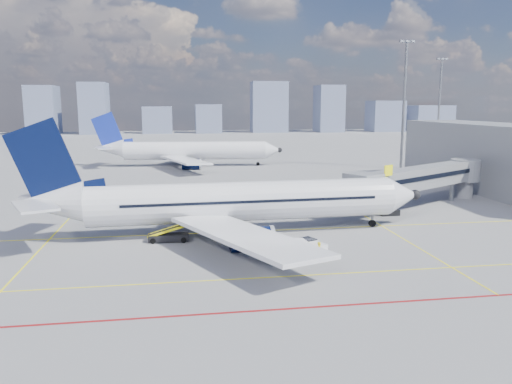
# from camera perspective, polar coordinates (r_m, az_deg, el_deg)

# --- Properties ---
(ground) EXTENTS (420.00, 420.00, 0.00)m
(ground) POSITION_cam_1_polar(r_m,az_deg,el_deg) (44.01, 1.25, -7.06)
(ground) COLOR gray
(ground) RESTS_ON ground
(apron_markings) EXTENTS (90.00, 35.12, 0.01)m
(apron_markings) POSITION_cam_1_polar(r_m,az_deg,el_deg) (40.25, 1.42, -8.70)
(apron_markings) COLOR #FCF30D
(apron_markings) RESTS_ON ground
(jet_bridge) EXTENTS (23.55, 15.78, 6.30)m
(jet_bridge) POSITION_cam_1_polar(r_m,az_deg,el_deg) (66.68, 18.86, 1.55)
(jet_bridge) COLOR gray
(jet_bridge) RESTS_ON ground
(terminal_block) EXTENTS (10.00, 42.00, 10.00)m
(terminal_block) POSITION_cam_1_polar(r_m,az_deg,el_deg) (82.80, 26.10, 3.49)
(terminal_block) COLOR gray
(terminal_block) RESTS_ON ground
(floodlight_mast_ne) EXTENTS (3.20, 0.61, 25.45)m
(floodlight_mast_ne) POSITION_cam_1_polar(r_m,az_deg,el_deg) (106.60, 16.56, 9.95)
(floodlight_mast_ne) COLOR slate
(floodlight_mast_ne) RESTS_ON ground
(floodlight_mast_far) EXTENTS (3.20, 0.61, 25.45)m
(floodlight_mast_far) POSITION_cam_1_polar(r_m,az_deg,el_deg) (150.07, 20.23, 9.64)
(floodlight_mast_far) COLOR slate
(floodlight_mast_far) RESTS_ON ground
(distant_skyline) EXTENTS (247.48, 15.28, 27.45)m
(distant_skyline) POSITION_cam_1_polar(r_m,az_deg,el_deg) (231.43, -9.37, 9.13)
(distant_skyline) COLOR slate
(distant_skyline) RESTS_ON ground
(main_aircraft) EXTENTS (41.34, 36.01, 12.05)m
(main_aircraft) POSITION_cam_1_polar(r_m,az_deg,el_deg) (49.93, -3.32, -1.21)
(main_aircraft) COLOR silver
(main_aircraft) RESTS_ON ground
(second_aircraft) EXTENTS (39.66, 34.50, 11.59)m
(second_aircraft) POSITION_cam_1_polar(r_m,az_deg,el_deg) (106.50, -7.90, 4.68)
(second_aircraft) COLOR silver
(second_aircraft) RESTS_ON ground
(baggage_tug) EXTENTS (2.81, 2.35, 1.70)m
(baggage_tug) POSITION_cam_1_polar(r_m,az_deg,el_deg) (43.08, 6.29, -6.37)
(baggage_tug) COLOR silver
(baggage_tug) RESTS_ON ground
(cargo_dolly) EXTENTS (3.29, 1.82, 1.72)m
(cargo_dolly) POSITION_cam_1_polar(r_m,az_deg,el_deg) (41.90, 3.77, -6.62)
(cargo_dolly) COLOR black
(cargo_dolly) RESTS_ON ground
(belt_loader) EXTENTS (5.43, 1.60, 2.20)m
(belt_loader) POSITION_cam_1_polar(r_m,az_deg,el_deg) (48.37, -9.80, -4.94)
(belt_loader) COLOR black
(belt_loader) RESTS_ON ground
(ramp_worker) EXTENTS (0.58, 0.68, 1.59)m
(ramp_worker) POSITION_cam_1_polar(r_m,az_deg,el_deg) (42.33, 7.26, -6.72)
(ramp_worker) COLOR yellow
(ramp_worker) RESTS_ON ground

